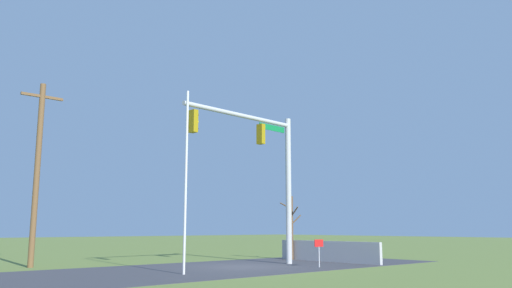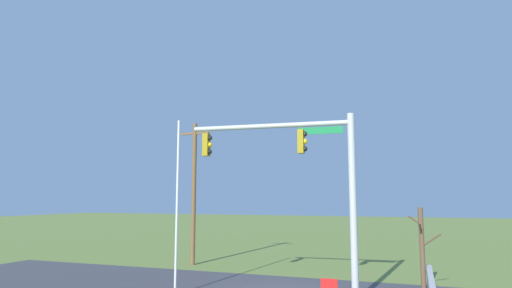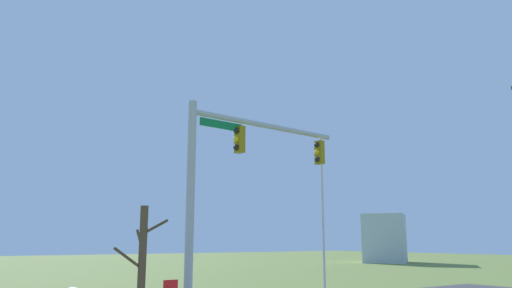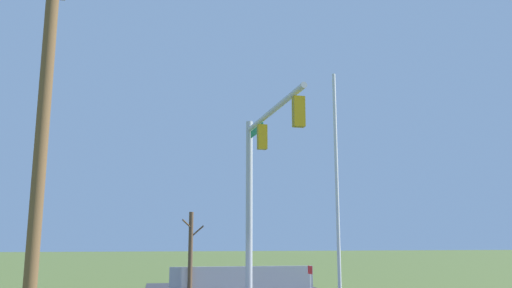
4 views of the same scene
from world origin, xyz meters
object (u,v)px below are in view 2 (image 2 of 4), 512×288
object	(u,v)px
signal_mast	(309,170)
utility_pole	(194,190)
flagpole	(177,206)
open_sign	(329,288)
bare_tree	(422,249)

from	to	relation	value
signal_mast	utility_pole	size ratio (longest dim) A/B	0.86
flagpole	utility_pole	xyz separation A→B (m)	(-3.21, 7.33, 0.80)
flagpole	open_sign	world-z (taller)	flagpole
signal_mast	flagpole	bearing A→B (deg)	-167.01
open_sign	signal_mast	bearing A→B (deg)	117.20
flagpole	open_sign	xyz separation A→B (m)	(6.44, -1.05, -2.65)
utility_pole	open_sign	xyz separation A→B (m)	(9.65, -8.38, -3.45)
flagpole	bare_tree	xyz separation A→B (m)	(9.39, 3.58, -1.76)
flagpole	bare_tree	size ratio (longest dim) A/B	2.05
signal_mast	flagpole	xyz separation A→B (m)	(-5.27, -1.22, -1.43)
signal_mast	open_sign	distance (m)	4.81
signal_mast	flagpole	distance (m)	5.60
signal_mast	flagpole	size ratio (longest dim) A/B	1.01
utility_pole	open_sign	size ratio (longest dim) A/B	6.87
open_sign	bare_tree	bearing A→B (deg)	57.41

